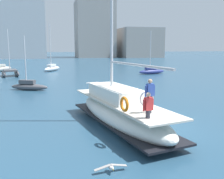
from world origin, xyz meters
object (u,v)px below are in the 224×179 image
object	(u,v)px
moored_ketch_distant	(10,72)
seagull	(111,167)
main_sailboat	(120,110)
moored_sloop_near	(29,86)
moored_cutter_left	(152,71)
moored_catamaran	(52,68)
moored_cutter_right	(1,68)

from	to	relation	value
moored_ketch_distant	seagull	bearing A→B (deg)	-77.04
main_sailboat	moored_sloop_near	world-z (taller)	main_sailboat
seagull	moored_cutter_left	bearing A→B (deg)	64.64
moored_cutter_left	seagull	distance (m)	34.02
moored_ketch_distant	seagull	size ratio (longest dim) A/B	5.68
moored_catamaran	moored_cutter_right	size ratio (longest dim) A/B	0.98
moored_sloop_near	moored_cutter_left	size ratio (longest dim) A/B	0.80
moored_cutter_right	seagull	bearing A→B (deg)	-76.01
moored_cutter_left	seagull	bearing A→B (deg)	-115.36
moored_catamaran	seagull	size ratio (longest dim) A/B	6.84
moored_catamaran	moored_cutter_right	xyz separation A→B (m)	(-9.08, 1.28, 0.02)
main_sailboat	moored_cutter_right	bearing A→B (deg)	108.50
main_sailboat	seagull	xyz separation A→B (m)	(-1.82, -5.15, -0.71)
moored_catamaran	seagull	bearing A→B (deg)	-88.22
moored_cutter_left	seagull	world-z (taller)	moored_cutter_left
main_sailboat	seagull	bearing A→B (deg)	-109.41
moored_ketch_distant	seagull	world-z (taller)	moored_ketch_distant
seagull	main_sailboat	bearing A→B (deg)	70.59
main_sailboat	moored_catamaran	xyz separation A→B (m)	(-3.06, 35.01, -0.32)
seagull	moored_catamaran	bearing A→B (deg)	91.78
main_sailboat	moored_ketch_distant	size ratio (longest dim) A/B	1.87
moored_cutter_left	moored_cutter_right	distance (m)	27.09
main_sailboat	seagull	world-z (taller)	main_sailboat
main_sailboat	moored_sloop_near	bearing A→B (deg)	112.57
main_sailboat	seagull	distance (m)	5.51
moored_catamaran	moored_ketch_distant	bearing A→B (deg)	-132.10
main_sailboat	moored_cutter_left	world-z (taller)	main_sailboat
main_sailboat	moored_ketch_distant	xyz separation A→B (m)	(-9.44, 27.95, -0.33)
moored_cutter_left	moored_ketch_distant	xyz separation A→B (m)	(-22.19, 2.37, 0.06)
moored_sloop_near	seagull	distance (m)	19.62
moored_cutter_right	moored_cutter_left	bearing A→B (deg)	-23.27
moored_catamaran	moored_ketch_distant	size ratio (longest dim) A/B	1.20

